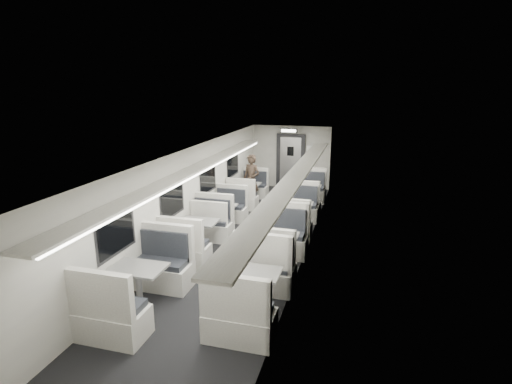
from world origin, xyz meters
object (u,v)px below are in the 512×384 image
Objects in this scene: booth_left_d at (139,288)px; booth_right_c at (275,252)px; booth_right_d at (254,291)px; booth_left_c at (199,235)px; passenger at (251,180)px; booth_left_a at (249,192)px; booth_right_b at (296,216)px; booth_left_b at (222,217)px; vestibule_door at (290,162)px; booth_right_a at (306,197)px; exit_sign at (289,131)px.

booth_left_d is 1.01× the size of booth_right_c.
booth_left_c is at bearing 131.88° from booth_right_d.
booth_left_a is at bearing 140.81° from passenger.
booth_right_c reaches higher than booth_left_c.
booth_left_d reaches higher than booth_right_b.
booth_right_b reaches higher than booth_left_b.
vestibule_door is at bearing 97.96° from booth_right_c.
booth_left_c is 6.72m from vestibule_door.
booth_right_c is 1.36× the size of passenger.
booth_right_a is at bearing 73.68° from booth_left_d.
passenger reaches higher than booth_right_c.
booth_right_c is at bearing -90.00° from booth_right_b.
booth_right_a is 1.00× the size of booth_right_b.
booth_right_b is at bearing 46.61° from booth_left_c.
booth_right_b is (2.00, 2.12, -0.01)m from booth_left_c.
booth_left_b is 3.19× the size of exit_sign.
booth_left_b is 0.94× the size of vestibule_door.
passenger is (0.18, 3.99, 0.46)m from booth_left_c.
booth_left_d is 3.79× the size of exit_sign.
booth_left_a is at bearing 176.12° from booth_right_a.
exit_sign is (-1.00, 4.01, 1.89)m from booth_right_b.
vestibule_door is (1.00, 6.62, 0.64)m from booth_left_c.
booth_right_b is 0.96× the size of booth_right_d.
booth_left_a is at bearing 132.77° from booth_right_b.
booth_right_c is at bearing -67.41° from booth_left_a.
booth_left_d reaches higher than booth_right_c.
booth_left_c is at bearing -90.00° from booth_left_a.
passenger is (-1.82, 4.52, 0.44)m from booth_right_c.
booth_left_c is 2.07m from booth_right_c.
booth_right_b is at bearing 90.00° from booth_right_c.
booth_right_c is at bearing -90.00° from booth_right_a.
booth_left_a is 0.88× the size of booth_left_c.
booth_right_b is 2.64m from booth_right_c.
vestibule_door is (0.82, 2.63, 0.18)m from passenger.
exit_sign reaches higher than booth_left_c.
booth_left_c is 3.00m from booth_right_d.
booth_right_b is 1.26× the size of passenger.
exit_sign is at bearing -90.00° from vestibule_door.
booth_right_d is (2.00, -2.23, 0.01)m from booth_left_c.
booth_right_c is (0.00, -2.64, 0.03)m from booth_right_b.
passenger is (0.18, 2.39, 0.50)m from booth_left_b.
booth_right_d is at bearing -83.55° from vestibule_door.
vestibule_door is at bearing 90.00° from exit_sign.
booth_right_a is at bearing 90.00° from booth_right_d.
booth_left_d is 6.69m from passenger.
booth_left_d is at bearing -72.50° from passenger.
booth_left_d reaches higher than booth_left_c.
booth_left_d is 9.38m from vestibule_door.
booth_left_d is (0.00, -2.69, 0.02)m from booth_left_c.
passenger is (-1.82, 6.22, 0.45)m from booth_right_d.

